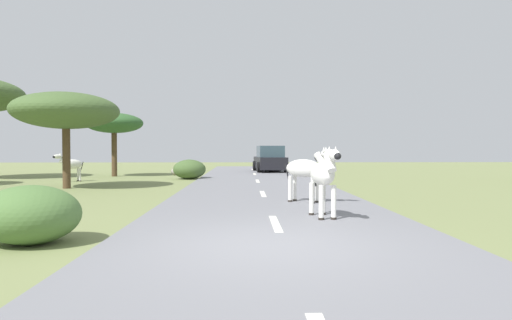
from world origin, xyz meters
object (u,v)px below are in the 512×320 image
object	(u,v)px
zebra_1	(71,165)
bush_0	(189,169)
bush_2	(30,215)
bush_1	(189,165)
rock_0	(176,172)
car_0	(270,160)
zebra_0	(324,175)
tree_2	(66,111)
tree_0	(114,124)
zebra_2	(306,169)

from	to	relation	value
zebra_1	bush_0	xyz separation A→B (m)	(5.51, 1.68, -0.32)
bush_0	bush_2	distance (m)	15.90
bush_1	rock_0	size ratio (longest dim) A/B	2.11
bush_1	rock_0	world-z (taller)	bush_1
zebra_1	bush_2	world-z (taller)	zebra_1
bush_1	car_0	bearing A→B (deg)	-20.56
rock_0	zebra_0	bearing A→B (deg)	-70.98
tree_2	bush_1	xyz separation A→B (m)	(3.14, 14.30, -2.68)
zebra_0	zebra_1	world-z (taller)	zebra_0
tree_0	bush_0	xyz separation A→B (m)	(4.61, -2.43, -2.52)
car_0	rock_0	size ratio (longest dim) A/B	6.89
zebra_1	car_0	distance (m)	13.20
zebra_0	bush_1	distance (m)	23.19
rock_0	bush_1	bearing A→B (deg)	89.00
zebra_0	zebra_2	bearing A→B (deg)	-98.45
bush_0	tree_0	bearing A→B (deg)	152.16
zebra_1	bush_2	distance (m)	15.00
car_0	tree_0	size ratio (longest dim) A/B	1.23
car_0	bush_1	bearing A→B (deg)	154.89
bush_2	rock_0	xyz separation A→B (m)	(-0.51, 19.28, -0.28)
car_0	tree_2	size ratio (longest dim) A/B	1.08
car_0	tree_0	bearing A→B (deg)	-159.42
zebra_1	car_0	world-z (taller)	car_0
zebra_1	zebra_2	bearing A→B (deg)	-174.55
tree_0	bush_1	distance (m)	7.82
zebra_1	car_0	xyz separation A→B (m)	(10.14, 8.45, 0.02)
rock_0	tree_0	bearing A→B (deg)	-164.18
zebra_1	zebra_0	bearing A→B (deg)	177.46
bush_2	rock_0	bearing A→B (deg)	91.50
tree_0	bush_1	world-z (taller)	tree_0
car_0	tree_0	world-z (taller)	tree_0
bush_1	tree_2	bearing A→B (deg)	-102.39
zebra_2	bush_0	size ratio (longest dim) A/B	0.94
zebra_2	bush_1	distance (m)	20.42
zebra_0	zebra_2	world-z (taller)	zebra_2
tree_2	car_0	bearing A→B (deg)	53.83
bush_2	zebra_2	bearing A→B (deg)	44.28
tree_2	bush_2	xyz separation A→B (m)	(3.55, -10.51, -2.60)
zebra_1	bush_0	distance (m)	5.77
tree_0	tree_2	xyz separation A→B (m)	(0.36, -7.81, 0.06)
tree_2	bush_2	distance (m)	11.39
rock_0	zebra_2	bearing A→B (deg)	-67.38
zebra_1	bush_1	size ratio (longest dim) A/B	1.02
rock_0	car_0	bearing A→B (deg)	30.00
zebra_0	bush_0	world-z (taller)	zebra_0
zebra_1	rock_0	distance (m)	6.69
zebra_2	rock_0	world-z (taller)	zebra_2
zebra_2	bush_0	xyz separation A→B (m)	(-4.66, 10.66, -0.49)
zebra_0	zebra_2	xyz separation A→B (m)	(0.02, 2.88, 0.00)
zebra_0	bush_2	world-z (taller)	zebra_0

